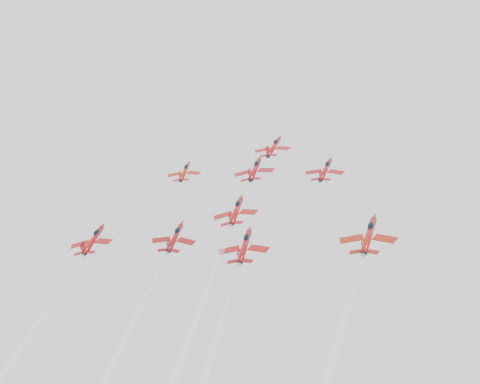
# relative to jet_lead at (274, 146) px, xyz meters

# --- Properties ---
(jet_lead) EXTENTS (9.58, 11.84, 8.88)m
(jet_lead) POSITION_rel_jet_lead_xyz_m (0.00, 0.00, 0.00)
(jet_lead) COLOR #AE1018
(jet_row2_left) EXTENTS (8.50, 10.51, 7.88)m
(jet_row2_left) POSITION_rel_jet_lead_xyz_m (-20.13, -9.45, -6.91)
(jet_row2_left) COLOR #A6200F
(jet_row2_center) EXTENTS (9.92, 12.27, 9.20)m
(jet_row2_center) POSITION_rel_jet_lead_xyz_m (-2.26, -9.89, -7.21)
(jet_row2_center) COLOR #A00F17
(jet_row2_right) EXTENTS (9.08, 11.22, 8.41)m
(jet_row2_right) POSITION_rel_jet_lead_xyz_m (14.48, -11.46, -8.37)
(jet_row2_right) COLOR #A40F19
(jet_center) EXTENTS (9.78, 86.73, 63.74)m
(jet_center) POSITION_rel_jet_lead_xyz_m (-2.28, -63.82, -46.62)
(jet_center) COLOR #A4140F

